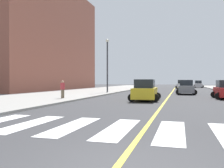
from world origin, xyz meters
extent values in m
cube|color=gray|center=(-12.20, 20.00, 0.07)|extent=(10.00, 120.00, 0.15)
cube|color=silver|center=(-4.50, 4.00, 0.01)|extent=(0.90, 4.00, 0.01)
cube|color=silver|center=(-2.70, 4.00, 0.01)|extent=(0.90, 4.00, 0.01)
cube|color=silver|center=(-0.90, 4.00, 0.01)|extent=(0.90, 4.00, 0.01)
cube|color=silver|center=(0.90, 4.00, 0.01)|extent=(0.90, 4.00, 0.01)
cube|color=yellow|center=(0.00, 40.00, 0.01)|extent=(0.16, 80.00, 0.01)
cube|color=brown|center=(-27.71, 37.79, 10.21)|extent=(16.00, 32.00, 20.42)
cylinder|color=black|center=(4.52, 19.32, 0.32)|extent=(0.65, 0.23, 0.64)
cylinder|color=black|center=(4.44, 21.77, 0.32)|extent=(0.65, 0.23, 0.64)
cube|color=slate|center=(1.91, 27.55, 0.66)|extent=(1.85, 4.05, 0.87)
cube|color=#1E2328|center=(1.91, 27.79, 1.44)|extent=(1.55, 2.03, 0.73)
cylinder|color=black|center=(0.97, 26.30, 0.33)|extent=(0.65, 0.21, 0.65)
cylinder|color=black|center=(2.84, 26.29, 0.33)|extent=(0.65, 0.21, 0.65)
cylinder|color=black|center=(0.98, 28.81, 0.33)|extent=(0.65, 0.21, 0.65)
cylinder|color=black|center=(2.85, 28.80, 0.33)|extent=(0.65, 0.21, 0.65)
cube|color=silver|center=(1.52, 50.79, 0.69)|extent=(2.07, 4.30, 0.91)
cube|color=#1E2328|center=(1.52, 51.04, 1.51)|extent=(1.69, 2.17, 0.77)
cylinder|color=black|center=(0.49, 49.51, 0.34)|extent=(0.69, 0.25, 0.69)
cylinder|color=black|center=(2.45, 49.44, 0.34)|extent=(0.69, 0.25, 0.69)
cylinder|color=black|center=(0.58, 52.14, 0.34)|extent=(0.69, 0.25, 0.69)
cylinder|color=black|center=(2.54, 52.07, 0.34)|extent=(0.69, 0.25, 0.69)
cube|color=#2D479E|center=(-5.31, 42.60, 0.73)|extent=(2.20, 4.52, 0.95)
cube|color=#1E2328|center=(-5.32, 42.34, 1.58)|extent=(1.78, 2.29, 0.80)
cylinder|color=black|center=(-4.23, 43.93, 0.36)|extent=(0.73, 0.26, 0.72)
cylinder|color=black|center=(-6.27, 44.02, 0.36)|extent=(0.73, 0.26, 0.72)
cylinder|color=black|center=(-4.34, 41.18, 0.36)|extent=(0.73, 0.26, 0.72)
cylinder|color=black|center=(-6.39, 41.27, 0.36)|extent=(0.73, 0.26, 0.72)
cube|color=#B7B7BC|center=(5.50, 59.75, 0.65)|extent=(1.81, 3.98, 0.85)
cube|color=#1E2328|center=(5.50, 59.99, 1.42)|extent=(1.52, 1.99, 0.72)
cylinder|color=black|center=(4.58, 58.52, 0.32)|extent=(0.64, 0.21, 0.64)
cylinder|color=black|center=(6.41, 58.52, 0.32)|extent=(0.64, 0.21, 0.64)
cylinder|color=black|center=(4.58, 60.99, 0.32)|extent=(0.64, 0.21, 0.64)
cylinder|color=black|center=(6.42, 60.98, 0.32)|extent=(0.64, 0.21, 0.64)
cube|color=gold|center=(-1.69, 16.30, 0.67)|extent=(1.97, 4.13, 0.87)
cube|color=#1E2328|center=(-1.68, 16.06, 1.45)|extent=(1.61, 2.08, 0.74)
cylinder|color=black|center=(-0.79, 17.59, 0.33)|extent=(0.67, 0.23, 0.66)
cylinder|color=black|center=(-2.67, 17.53, 0.33)|extent=(0.67, 0.23, 0.66)
cylinder|color=black|center=(-0.71, 15.07, 0.33)|extent=(0.67, 0.23, 0.66)
cylinder|color=black|center=(-2.59, 15.01, 0.33)|extent=(0.67, 0.23, 0.66)
cylinder|color=brown|center=(-8.92, 15.20, 0.54)|extent=(0.18, 0.18, 0.78)
cylinder|color=brown|center=(-8.88, 15.35, 0.54)|extent=(0.18, 0.18, 0.78)
cylinder|color=#B23338|center=(-8.90, 15.28, 1.22)|extent=(0.39, 0.39, 0.58)
sphere|color=tan|center=(-8.90, 15.28, 1.62)|extent=(0.21, 0.21, 0.21)
cylinder|color=#38383D|center=(-8.26, 26.91, 3.55)|extent=(0.20, 0.20, 6.81)
sphere|color=silver|center=(-8.26, 26.91, 7.11)|extent=(0.44, 0.44, 0.44)
camera|label=1|loc=(1.20, -4.34, 1.70)|focal=38.96mm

